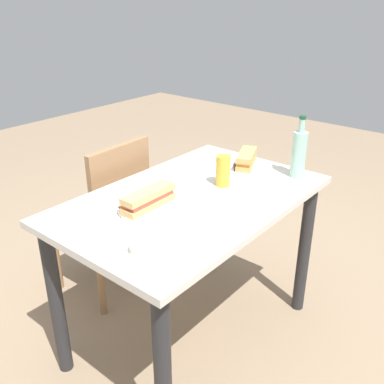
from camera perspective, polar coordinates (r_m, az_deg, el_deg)
The scene contains 13 objects.
ground_plane at distance 2.23m, azimuth 0.00°, elevation -18.18°, with size 8.00×8.00×0.00m, color #8C755B.
dining_table at distance 1.86m, azimuth 0.00°, elevation -4.04°, with size 1.15×0.72×0.75m.
chair_far at distance 2.28m, azimuth -10.81°, elevation -2.32°, with size 0.42×0.42×0.87m.
plate_near at distance 1.70m, azimuth -5.67°, elevation -2.13°, with size 0.24×0.24×0.01m, color silver.
baguette_sandwich_near at distance 1.68m, azimuth -5.72°, elevation -0.87°, with size 0.24×0.07×0.07m.
knife_near at distance 1.73m, azimuth -7.32°, elevation -1.39°, with size 0.18×0.05×0.01m.
plate_far at distance 2.11m, azimuth 7.07°, elevation 3.30°, with size 0.24×0.24×0.01m, color white.
baguette_sandwich_far at distance 2.10m, azimuth 7.13°, elevation 4.35°, with size 0.21×0.14×0.07m.
knife_far at distance 2.11m, azimuth 5.62°, elevation 3.61°, with size 0.15×0.12×0.01m.
water_bottle at distance 2.02m, azimuth 13.89°, elevation 5.00°, with size 0.07×0.07×0.29m.
beer_glass at distance 1.89m, azimuth 4.10°, elevation 2.81°, with size 0.06×0.06×0.14m, color gold.
olive_bowl at distance 1.44m, azimuth -6.67°, elevation -7.27°, with size 0.08×0.08×0.03m, color silver.
paper_napkin at distance 1.87m, azimuth 9.02°, elevation 0.09°, with size 0.14×0.14×0.00m, color white.
Camera 1 is at (-1.26, -1.04, 1.52)m, focal length 40.54 mm.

